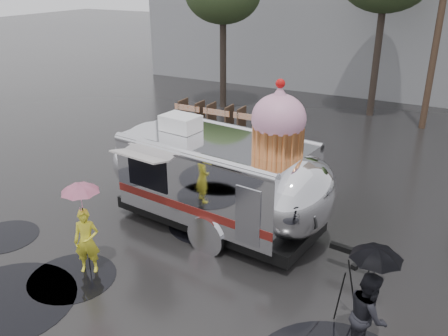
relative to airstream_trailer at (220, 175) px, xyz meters
The scene contains 10 objects.
ground 2.89m from the airstream_trailer, 58.25° to the right, with size 120.00×120.00×0.00m, color black.
puddles 3.73m from the airstream_trailer, 91.67° to the right, with size 11.51×7.52×0.01m.
utility_pole 12.88m from the airstream_trailer, 72.37° to the left, with size 1.60×0.28×9.00m.
barricade_row 9.02m from the airstream_trailer, 118.40° to the left, with size 4.30×0.80×1.00m.
airstream_trailer is the anchor object (origin of this frame).
person_left 3.75m from the airstream_trailer, 117.91° to the right, with size 0.57×0.38×1.58m, color yellow.
umbrella_pink 3.69m from the airstream_trailer, 117.91° to the right, with size 1.04×1.04×2.26m.
person_right 5.41m from the airstream_trailer, 32.65° to the right, with size 0.83×0.46×1.74m, color black.
umbrella_black 5.38m from the airstream_trailer, 32.65° to the right, with size 1.09×1.09×2.30m.
tripod 4.68m from the airstream_trailer, 28.35° to the right, with size 0.56×0.52×1.37m.
Camera 1 is at (4.12, -7.94, 6.51)m, focal length 38.00 mm.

